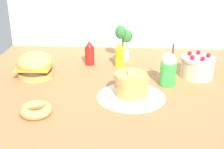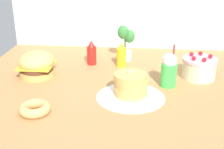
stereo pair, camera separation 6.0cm
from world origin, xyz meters
TOP-DOWN VIEW (x-y plane):
  - ground_plane at (0.00, 0.00)m, footprint 2.05×1.98m
  - doily_mat at (0.12, -0.07)m, footprint 0.43×0.43m
  - burger at (-0.57, 0.22)m, footprint 0.26×0.26m
  - pancake_stack at (0.12, -0.07)m, footprint 0.33×0.33m
  - layer_cake at (0.60, 0.29)m, footprint 0.25×0.25m
  - ketchup_bottle at (-0.21, 0.50)m, footprint 0.07×0.07m
  - mustard_bottle at (0.03, 0.48)m, footprint 0.07×0.07m
  - cream_soda_cup at (0.37, 0.13)m, footprint 0.11×0.11m
  - donut_pink_glaze at (-0.41, -0.32)m, footprint 0.18×0.18m
  - potted_plant at (0.05, 0.63)m, footprint 0.14×0.12m

SIDE VIEW (x-z plane):
  - ground_plane at x=0.00m, z-range -0.02..0.00m
  - doily_mat at x=0.12m, z-range 0.00..0.00m
  - donut_pink_glaze at x=-0.41m, z-range 0.00..0.06m
  - pancake_stack at x=0.12m, z-range -0.01..0.16m
  - layer_cake at x=0.60m, z-range -0.01..0.17m
  - burger at x=-0.57m, z-range 0.00..0.18m
  - ketchup_bottle at x=-0.21m, z-range -0.01..0.19m
  - mustard_bottle at x=0.03m, z-range -0.01..0.19m
  - cream_soda_cup at x=0.37m, z-range -0.03..0.26m
  - potted_plant at x=0.05m, z-range 0.01..0.31m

